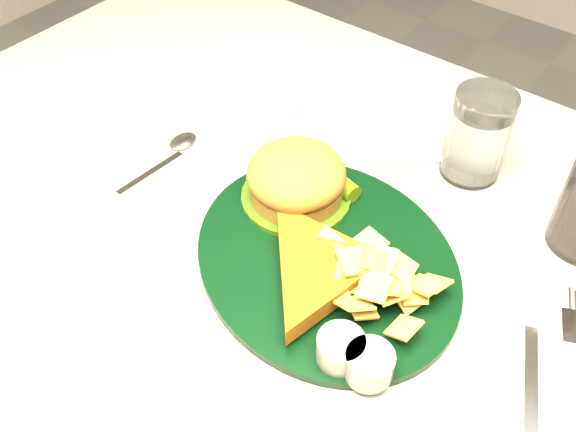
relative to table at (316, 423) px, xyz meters
name	(u,v)px	position (x,y,z in m)	size (l,w,h in m)	color
table	(316,423)	(0.00, 0.00, 0.00)	(1.20, 0.80, 0.75)	#9C988D
dinner_plate	(327,239)	(0.00, -0.01, 0.41)	(0.30, 0.25, 0.07)	black
water_glass	(478,135)	(0.05, 0.21, 0.43)	(0.07, 0.07, 0.11)	silver
fork_napkin	(535,380)	(0.23, -0.01, 0.38)	(0.13, 0.17, 0.01)	white
spoon	(150,172)	(-0.23, -0.03, 0.38)	(0.03, 0.13, 0.01)	silver
ramekin	(286,110)	(-0.18, 0.15, 0.39)	(0.04, 0.04, 0.03)	silver
wrapped_straw	(371,160)	(-0.04, 0.15, 0.38)	(0.22, 0.08, 0.01)	white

